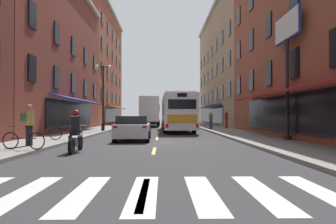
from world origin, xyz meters
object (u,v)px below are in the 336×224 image
(billboard_sign, at_px, (287,42))
(sedan_mid, at_px, (153,120))
(motorcycle_rider, at_px, (76,134))
(pedestrian_rear, at_px, (211,120))
(pedestrian_far, at_px, (226,119))
(bicycle_mid, at_px, (66,133))
(transit_bus, at_px, (177,112))
(sedan_near, at_px, (133,128))
(pedestrian_near, at_px, (29,124))
(bicycle_near, at_px, (24,140))
(box_truck, at_px, (150,111))
(street_lamp_twin, at_px, (103,94))

(billboard_sign, distance_m, sedan_mid, 33.68)
(motorcycle_rider, bearing_deg, pedestrian_rear, 64.49)
(sedan_mid, bearing_deg, pedestrian_far, -66.18)
(bicycle_mid, bearing_deg, transit_bus, 60.50)
(pedestrian_rear, bearing_deg, sedan_mid, -111.56)
(pedestrian_rear, bearing_deg, sedan_near, 21.32)
(billboard_sign, distance_m, motorcycle_rider, 11.86)
(pedestrian_far, bearing_deg, pedestrian_near, -57.63)
(sedan_near, bearing_deg, transit_bus, 73.93)
(sedan_near, bearing_deg, sedan_mid, 89.93)
(transit_bus, distance_m, bicycle_near, 17.44)
(sedan_near, bearing_deg, bicycle_mid, -162.93)
(sedan_mid, bearing_deg, motorcycle_rider, -92.70)
(bicycle_near, distance_m, bicycle_mid, 4.63)
(sedan_near, xyz_separation_m, bicycle_near, (-3.59, -5.71, -0.22))
(box_truck, height_order, motorcycle_rider, box_truck)
(transit_bus, distance_m, motorcycle_rider, 16.56)
(billboard_sign, height_order, box_truck, billboard_sign)
(sedan_near, relative_size, pedestrian_near, 2.39)
(billboard_sign, distance_m, street_lamp_twin, 15.43)
(sedan_near, bearing_deg, bicycle_near, -122.17)
(sedan_near, relative_size, motorcycle_rider, 2.05)
(sedan_mid, xyz_separation_m, pedestrian_far, (8.10, -18.34, 0.39))
(billboard_sign, distance_m, pedestrian_near, 13.50)
(transit_bus, height_order, pedestrian_near, transit_bus)
(box_truck, bearing_deg, pedestrian_far, -49.04)
(billboard_sign, bearing_deg, transit_bus, 114.76)
(motorcycle_rider, xyz_separation_m, bicycle_mid, (-1.81, 4.39, -0.21))
(billboard_sign, xyz_separation_m, sedan_mid, (-8.37, 32.29, -4.68))
(box_truck, height_order, pedestrian_far, box_truck)
(box_truck, relative_size, bicycle_near, 4.74)
(pedestrian_near, height_order, pedestrian_rear, pedestrian_near)
(billboard_sign, height_order, bicycle_near, billboard_sign)
(sedan_mid, bearing_deg, pedestrian_near, -96.61)
(sedan_near, relative_size, street_lamp_twin, 0.75)
(transit_bus, bearing_deg, box_truck, 104.31)
(box_truck, height_order, sedan_near, box_truck)
(billboard_sign, bearing_deg, pedestrian_near, -166.72)
(billboard_sign, xyz_separation_m, pedestrian_far, (-0.27, 13.95, -4.29))
(pedestrian_near, bearing_deg, street_lamp_twin, 141.41)
(pedestrian_far, bearing_deg, bicycle_near, -54.44)
(billboard_sign, xyz_separation_m, bicycle_near, (-11.99, -4.37, -4.89))
(sedan_mid, relative_size, pedestrian_far, 2.57)
(sedan_near, bearing_deg, motorcycle_rider, -107.08)
(motorcycle_rider, xyz_separation_m, pedestrian_rear, (8.05, 16.86, 0.27))
(billboard_sign, height_order, transit_bus, billboard_sign)
(sedan_near, relative_size, pedestrian_rear, 2.60)
(billboard_sign, distance_m, pedestrian_rear, 13.62)
(transit_bus, relative_size, sedan_near, 2.89)
(box_truck, bearing_deg, motorcycle_rider, -93.62)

